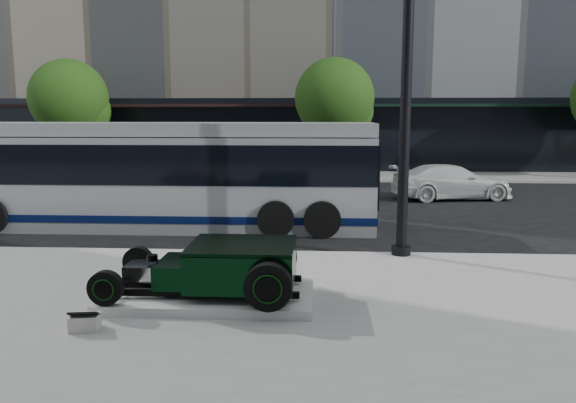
# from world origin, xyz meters

# --- Properties ---
(ground) EXTENTS (120.00, 120.00, 0.00)m
(ground) POSITION_xyz_m (0.00, 0.00, 0.00)
(ground) COLOR black
(ground) RESTS_ON ground
(sidewalk_far) EXTENTS (70.00, 4.00, 0.12)m
(sidewalk_far) POSITION_xyz_m (0.00, 14.00, 0.06)
(sidewalk_far) COLOR gray
(sidewalk_far) RESTS_ON ground
(street_trees) EXTENTS (29.80, 3.80, 5.70)m
(street_trees) POSITION_xyz_m (1.15, 13.07, 3.77)
(street_trees) COLOR black
(street_trees) RESTS_ON sidewalk_far
(display_plinth) EXTENTS (3.40, 1.80, 0.15)m
(display_plinth) POSITION_xyz_m (-1.48, -5.43, 0.20)
(display_plinth) COLOR silver
(display_plinth) RESTS_ON sidewalk_near
(hot_rod) EXTENTS (3.22, 2.00, 0.81)m
(hot_rod) POSITION_xyz_m (-1.15, -5.43, 0.70)
(hot_rod) COLOR black
(hot_rod) RESTS_ON display_plinth
(info_plaque) EXTENTS (0.44, 0.35, 0.31)m
(info_plaque) POSITION_xyz_m (-3.01, -6.83, 0.24)
(info_plaque) COLOR silver
(info_plaque) RESTS_ON sidewalk_near
(lamppost) EXTENTS (0.42, 0.42, 7.62)m
(lamppost) POSITION_xyz_m (2.11, -2.20, 3.64)
(lamppost) COLOR black
(lamppost) RESTS_ON sidewalk_near
(transit_bus) EXTENTS (12.12, 2.88, 2.92)m
(transit_bus) POSITION_xyz_m (-4.19, 1.20, 1.49)
(transit_bus) COLOR #AAAEB4
(transit_bus) RESTS_ON ground
(white_sedan) EXTENTS (4.70, 2.55, 1.29)m
(white_sedan) POSITION_xyz_m (5.26, 6.86, 0.65)
(white_sedan) COLOR white
(white_sedan) RESTS_ON ground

